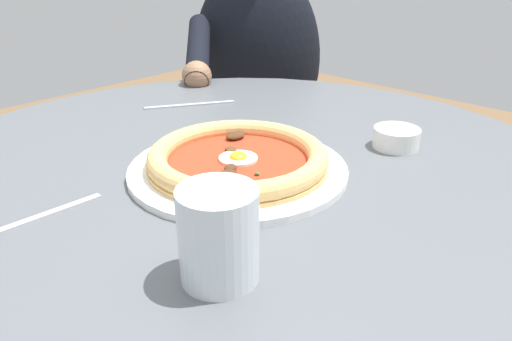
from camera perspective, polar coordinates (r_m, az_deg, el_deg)
The scene contains 7 objects.
dining_table at distance 0.80m, azimuth -1.97°, elevation -8.57°, with size 1.05×1.05×0.73m.
pizza_on_plate at distance 0.71m, azimuth -2.12°, elevation 1.11°, with size 0.32×0.32×0.04m.
water_glass at distance 0.48m, azimuth -4.36°, elevation -7.99°, with size 0.08×0.08×0.10m.
ramekin_capers at distance 0.83m, azimuth 15.98°, elevation 3.75°, with size 0.07×0.07×0.03m.
fork_utensil at distance 1.02m, azimuth -7.68°, elevation 7.57°, with size 0.11×0.16×0.00m.
diner_person at distance 1.52m, azimuth 0.01°, elevation 5.35°, with size 0.44×0.58×1.17m.
cafe_chair_diner at distance 1.65m, azimuth 0.25°, elevation 6.36°, with size 0.55×0.55×0.82m.
Camera 1 is at (-0.48, 0.47, 1.03)m, focal length 34.44 mm.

